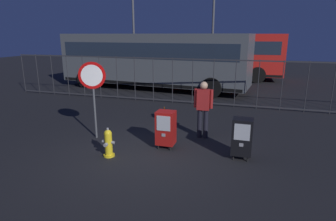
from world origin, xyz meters
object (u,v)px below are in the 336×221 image
(stop_sign, at_px, (93,84))
(bus_near, at_px, (153,58))
(street_light_near_right, at_px, (213,19))
(bus_far, at_px, (202,53))
(newspaper_box_secondary, at_px, (242,137))
(fire_hydrant, at_px, (108,143))
(traffic_cone, at_px, (164,114))
(street_light_near_left, at_px, (133,8))
(newspaper_box_primary, at_px, (166,128))
(pedestrian, at_px, (203,106))

(stop_sign, relative_size, bus_near, 0.21)
(bus_near, distance_m, street_light_near_right, 4.44)
(stop_sign, relative_size, bus_far, 0.21)
(newspaper_box_secondary, bearing_deg, fire_hydrant, -165.15)
(newspaper_box_secondary, xyz_separation_m, traffic_cone, (-2.75, 2.41, -0.31))
(traffic_cone, bearing_deg, street_light_near_left, 119.63)
(fire_hydrant, height_order, newspaper_box_primary, newspaper_box_primary)
(stop_sign, height_order, pedestrian, stop_sign)
(newspaper_box_primary, distance_m, newspaper_box_secondary, 1.97)
(fire_hydrant, xyz_separation_m, street_light_near_left, (-4.40, 11.70, 4.23))
(traffic_cone, relative_size, bus_far, 0.05)
(pedestrian, relative_size, bus_far, 0.16)
(pedestrian, height_order, street_light_near_left, street_light_near_left)
(fire_hydrant, bearing_deg, traffic_cone, 82.75)
(pedestrian, xyz_separation_m, traffic_cone, (-1.58, 1.22, -0.69))
(bus_near, bearing_deg, stop_sign, -76.21)
(street_light_near_left, bearing_deg, fire_hydrant, -69.41)
(pedestrian, relative_size, bus_near, 0.16)
(newspaper_box_primary, height_order, bus_near, bus_near)
(traffic_cone, bearing_deg, street_light_near_right, 87.69)
(newspaper_box_secondary, height_order, bus_near, bus_near)
(fire_hydrant, xyz_separation_m, bus_near, (-2.13, 9.02, 1.36))
(fire_hydrant, relative_size, street_light_near_right, 0.11)
(newspaper_box_primary, xyz_separation_m, newspaper_box_secondary, (1.96, -0.10, 0.00))
(bus_far, distance_m, street_light_near_right, 3.19)
(pedestrian, distance_m, bus_far, 11.96)
(traffic_cone, height_order, bus_near, bus_near)
(pedestrian, xyz_separation_m, street_light_near_right, (-1.24, 9.59, 2.91))
(newspaper_box_secondary, bearing_deg, street_light_near_left, 124.84)
(newspaper_box_primary, bearing_deg, bus_near, 112.39)
(pedestrian, bearing_deg, street_light_near_right, 97.36)
(newspaper_box_primary, height_order, newspaper_box_secondary, same)
(newspaper_box_secondary, bearing_deg, traffic_cone, 138.79)
(fire_hydrant, xyz_separation_m, stop_sign, (-1.00, 1.07, 1.25))
(newspaper_box_secondary, bearing_deg, bus_near, 122.91)
(fire_hydrant, bearing_deg, stop_sign, 133.07)
(pedestrian, height_order, bus_near, bus_near)
(fire_hydrant, height_order, pedestrian, pedestrian)
(pedestrian, xyz_separation_m, street_light_near_left, (-6.39, 9.67, 3.64))
(bus_far, bearing_deg, stop_sign, -96.81)
(fire_hydrant, height_order, street_light_near_left, street_light_near_left)
(fire_hydrant, distance_m, newspaper_box_secondary, 3.28)
(bus_far, bearing_deg, street_light_near_right, -68.50)
(street_light_near_left, bearing_deg, pedestrian, -56.57)
(newspaper_box_primary, distance_m, street_light_near_right, 11.18)
(traffic_cone, bearing_deg, stop_sign, -123.07)
(newspaper_box_secondary, relative_size, traffic_cone, 1.92)
(fire_hydrant, bearing_deg, newspaper_box_secondary, 14.85)
(fire_hydrant, height_order, newspaper_box_secondary, newspaper_box_secondary)
(traffic_cone, height_order, street_light_near_right, street_light_near_right)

